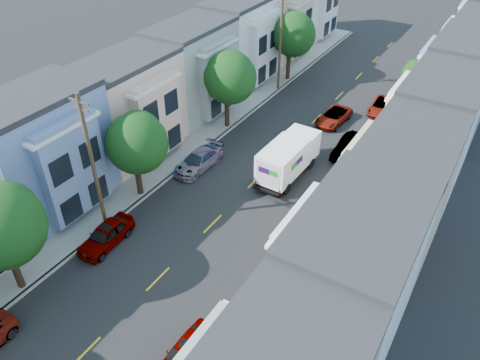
# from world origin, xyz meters

# --- Properties ---
(ground) EXTENTS (160.00, 160.00, 0.00)m
(ground) POSITION_xyz_m (0.00, 0.00, 0.00)
(ground) COLOR black
(ground) RESTS_ON ground
(road_slab) EXTENTS (12.00, 70.00, 0.02)m
(road_slab) POSITION_xyz_m (0.00, 15.00, 0.01)
(road_slab) COLOR black
(road_slab) RESTS_ON ground
(curb_left) EXTENTS (0.30, 70.00, 0.15)m
(curb_left) POSITION_xyz_m (-6.05, 15.00, 0.07)
(curb_left) COLOR gray
(curb_left) RESTS_ON ground
(curb_right) EXTENTS (0.30, 70.00, 0.15)m
(curb_right) POSITION_xyz_m (6.05, 15.00, 0.07)
(curb_right) COLOR gray
(curb_right) RESTS_ON ground
(sidewalk_left) EXTENTS (2.60, 70.00, 0.15)m
(sidewalk_left) POSITION_xyz_m (-7.35, 15.00, 0.07)
(sidewalk_left) COLOR gray
(sidewalk_left) RESTS_ON ground
(sidewalk_right) EXTENTS (2.60, 70.00, 0.15)m
(sidewalk_right) POSITION_xyz_m (7.35, 15.00, 0.07)
(sidewalk_right) COLOR gray
(sidewalk_right) RESTS_ON ground
(centerline) EXTENTS (0.12, 70.00, 0.01)m
(centerline) POSITION_xyz_m (0.00, 15.00, 0.00)
(centerline) COLOR gold
(centerline) RESTS_ON ground
(townhouse_row_left) EXTENTS (5.00, 70.00, 8.50)m
(townhouse_row_left) POSITION_xyz_m (-11.15, 15.00, 0.00)
(townhouse_row_left) COLOR beige
(townhouse_row_left) RESTS_ON ground
(townhouse_row_right) EXTENTS (5.00, 70.00, 8.50)m
(townhouse_row_right) POSITION_xyz_m (11.15, 15.00, 0.00)
(townhouse_row_right) COLOR beige
(townhouse_row_right) RESTS_ON ground
(tree_b) EXTENTS (4.70, 4.70, 7.35)m
(tree_b) POSITION_xyz_m (-6.30, -4.75, 4.98)
(tree_b) COLOR black
(tree_b) RESTS_ON ground
(tree_c) EXTENTS (4.42, 4.42, 6.89)m
(tree_c) POSITION_xyz_m (-6.30, 6.00, 4.66)
(tree_c) COLOR black
(tree_c) RESTS_ON ground
(tree_d) EXTENTS (4.70, 4.70, 7.37)m
(tree_d) POSITION_xyz_m (-6.30, 18.24, 5.00)
(tree_d) COLOR black
(tree_d) RESTS_ON ground
(tree_e) EXTENTS (4.70, 4.70, 7.57)m
(tree_e) POSITION_xyz_m (-6.30, 30.88, 5.20)
(tree_e) COLOR black
(tree_e) RESTS_ON ground
(tree_far_r) EXTENTS (2.74, 2.74, 4.90)m
(tree_far_r) POSITION_xyz_m (6.89, 30.98, 3.48)
(tree_far_r) COLOR black
(tree_far_r) RESTS_ON ground
(utility_pole_near) EXTENTS (1.60, 0.26, 10.00)m
(utility_pole_near) POSITION_xyz_m (-6.30, 2.00, 5.15)
(utility_pole_near) COLOR #42301E
(utility_pole_near) RESTS_ON ground
(utility_pole_far) EXTENTS (1.60, 0.26, 10.00)m
(utility_pole_far) POSITION_xyz_m (-6.30, 28.00, 5.15)
(utility_pole_far) COLOR #42301E
(utility_pole_far) RESTS_ON ground
(fedex_truck) EXTENTS (2.50, 6.48, 3.11)m
(fedex_truck) POSITION_xyz_m (1.80, 14.06, 1.74)
(fedex_truck) COLOR white
(fedex_truck) RESTS_ON ground
(lead_sedan) EXTENTS (2.49, 4.77, 1.28)m
(lead_sedan) POSITION_xyz_m (1.65, 24.15, 0.64)
(lead_sedan) COLOR black
(lead_sedan) RESTS_ON ground
(parked_left_c) EXTENTS (2.00, 4.66, 1.48)m
(parked_left_c) POSITION_xyz_m (-4.90, 0.70, 0.74)
(parked_left_c) COLOR #ADAFC4
(parked_left_c) RESTS_ON ground
(parked_left_d) EXTENTS (2.21, 4.83, 1.42)m
(parked_left_d) POSITION_xyz_m (-4.90, 11.24, 0.71)
(parked_left_d) COLOR black
(parked_left_d) RESTS_ON ground
(parked_right_b) EXTENTS (1.74, 4.41, 1.42)m
(parked_right_b) POSITION_xyz_m (4.90, -3.64, 0.71)
(parked_right_b) COLOR silver
(parked_right_b) RESTS_ON ground
(parked_right_c) EXTENTS (1.85, 4.61, 1.51)m
(parked_right_c) POSITION_xyz_m (4.90, 19.61, 0.76)
(parked_right_c) COLOR black
(parked_right_c) RESTS_ON ground
(parked_right_d) EXTENTS (2.29, 4.60, 1.25)m
(parked_right_d) POSITION_xyz_m (4.90, 28.62, 0.63)
(parked_right_d) COLOR black
(parked_right_d) RESTS_ON ground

